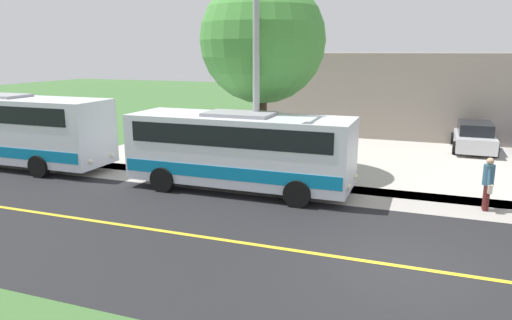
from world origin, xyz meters
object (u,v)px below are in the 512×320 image
object	(u,v)px
street_light_pole	(255,73)
commercial_building	(452,92)
shuttle_bus_front	(240,148)
pedestrian_with_bags	(488,182)
parked_car_near	(474,137)
tree_curbside	(263,41)

from	to	relation	value
street_light_pole	commercial_building	size ratio (longest dim) A/B	0.33
shuttle_bus_front	commercial_building	world-z (taller)	commercial_building
pedestrian_with_bags	parked_car_near	size ratio (longest dim) A/B	0.38
parked_car_near	commercial_building	distance (m)	6.71
shuttle_bus_front	tree_curbside	size ratio (longest dim) A/B	1.04
pedestrian_with_bags	commercial_building	size ratio (longest dim) A/B	0.07
street_light_pole	parked_car_near	bearing A→B (deg)	141.46
street_light_pole	tree_curbside	bearing A→B (deg)	-166.60
commercial_building	tree_curbside	bearing A→B (deg)	-28.90
street_light_pole	pedestrian_with_bags	bearing A→B (deg)	91.73
pedestrian_with_bags	commercial_building	bearing A→B (deg)	-178.01
shuttle_bus_front	tree_curbside	distance (m)	4.74
shuttle_bus_front	commercial_building	xyz separation A→B (m)	(-16.88, 7.58, 0.85)
pedestrian_with_bags	commercial_building	world-z (taller)	commercial_building
shuttle_bus_front	commercial_building	distance (m)	18.52
parked_car_near	shuttle_bus_front	bearing A→B (deg)	-39.12
commercial_building	pedestrian_with_bags	bearing A→B (deg)	1.99
street_light_pole	shuttle_bus_front	bearing A→B (deg)	-52.33
pedestrian_with_bags	parked_car_near	distance (m)	9.89
shuttle_bus_front	parked_car_near	bearing A→B (deg)	140.88
tree_curbside	street_light_pole	bearing A→B (deg)	13.40
commercial_building	street_light_pole	bearing A→B (deg)	-23.32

